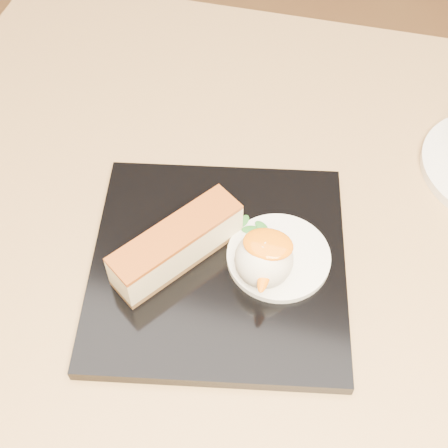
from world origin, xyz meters
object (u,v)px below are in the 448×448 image
(dessert_plate, at_px, (219,265))
(ice_cream_scoop, at_px, (264,259))
(cheesecake, at_px, (177,245))
(table, at_px, (258,370))

(dessert_plate, relative_size, ice_cream_scoop, 4.49)
(dessert_plate, distance_m, cheesecake, 0.04)
(ice_cream_scoop, bearing_deg, cheesecake, 180.00)
(cheesecake, relative_size, ice_cream_scoop, 2.39)
(dessert_plate, bearing_deg, ice_cream_scoop, -7.13)
(cheesecake, xyz_separation_m, ice_cream_scoop, (0.08, 0.00, 0.01))
(table, height_order, ice_cream_scoop, ice_cream_scoop)
(table, relative_size, ice_cream_scoop, 16.32)
(dessert_plate, xyz_separation_m, ice_cream_scoop, (0.04, -0.01, 0.03))
(table, distance_m, ice_cream_scoop, 0.19)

